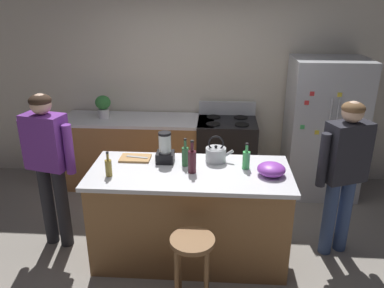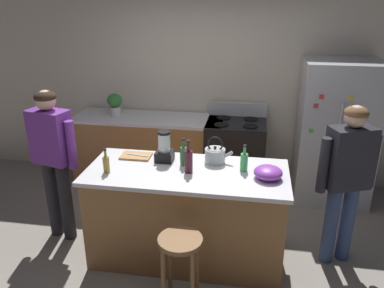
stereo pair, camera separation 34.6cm
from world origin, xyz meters
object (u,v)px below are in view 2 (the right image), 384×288
at_px(person_by_island_left, 53,152).
at_px(bottle_wine, 189,161).
at_px(bottle_olive_oil, 183,155).
at_px(mixing_bowl, 268,173).
at_px(blender_appliance, 164,149).
at_px(chef_knife, 138,155).
at_px(person_by_sink_right, 347,172).
at_px(bottle_soda, 244,161).
at_px(kitchen_island, 187,214).
at_px(cutting_board, 136,156).
at_px(bar_stool, 180,255).
at_px(tea_kettle, 215,155).
at_px(bottle_vinegar, 106,164).
at_px(stove_range, 235,156).
at_px(refrigerator, 335,133).
at_px(potted_plant, 115,103).

xyz_separation_m(person_by_island_left, bottle_wine, (1.43, -0.15, 0.08)).
height_order(bottle_olive_oil, mixing_bowl, bottle_olive_oil).
distance_m(blender_appliance, chef_knife, 0.31).
relative_size(person_by_sink_right, chef_knife, 7.26).
height_order(blender_appliance, bottle_soda, blender_appliance).
xyz_separation_m(kitchen_island, bottle_soda, (0.52, 0.09, 0.57)).
distance_m(bottle_olive_oil, cutting_board, 0.53).
relative_size(blender_appliance, bottle_soda, 1.20).
height_order(person_by_sink_right, chef_knife, person_by_sink_right).
bearing_deg(bar_stool, person_by_sink_right, 32.46).
relative_size(person_by_island_left, bottle_soda, 6.38).
bearing_deg(person_by_sink_right, bottle_wine, -171.46).
xyz_separation_m(bottle_olive_oil, tea_kettle, (0.29, 0.12, -0.02)).
distance_m(person_by_sink_right, bottle_vinegar, 2.21).
distance_m(stove_range, blender_appliance, 1.59).
relative_size(person_by_sink_right, tea_kettle, 5.79).
xyz_separation_m(bottle_olive_oil, cutting_board, (-0.51, 0.12, -0.09)).
height_order(person_by_island_left, mixing_bowl, person_by_island_left).
bearing_deg(person_by_sink_right, bottle_vinegar, -171.10).
xyz_separation_m(person_by_island_left, bottle_olive_oil, (1.35, -0.01, 0.06)).
bearing_deg(bottle_olive_oil, refrigerator, 40.13).
xyz_separation_m(bottle_vinegar, chef_knife, (0.18, 0.39, -0.06)).
distance_m(stove_range, bottle_vinegar, 2.08).
relative_size(tea_kettle, chef_knife, 1.25).
distance_m(refrigerator, cutting_board, 2.50).
xyz_separation_m(potted_plant, bottle_vinegar, (0.53, -1.71, -0.09)).
bearing_deg(potted_plant, bottle_soda, -39.50).
relative_size(potted_plant, bottle_wine, 0.95).
distance_m(potted_plant, mixing_bowl, 2.55).
bearing_deg(refrigerator, potted_plant, 178.99).
bearing_deg(person_by_sink_right, potted_plant, 153.30).
relative_size(bottle_soda, tea_kettle, 0.93).
distance_m(bar_stool, bottle_wine, 0.86).
height_order(person_by_sink_right, mixing_bowl, person_by_sink_right).
height_order(refrigerator, chef_knife, refrigerator).
distance_m(person_by_sink_right, tea_kettle, 1.23).
height_order(refrigerator, potted_plant, refrigerator).
distance_m(kitchen_island, person_by_sink_right, 1.55).
relative_size(stove_range, bottle_soda, 4.42).
bearing_deg(bottle_olive_oil, kitchen_island, -65.75).
bearing_deg(kitchen_island, person_by_island_left, 175.00).
xyz_separation_m(kitchen_island, tea_kettle, (0.24, 0.23, 0.55)).
height_order(person_by_island_left, blender_appliance, person_by_island_left).
bearing_deg(bottle_wine, person_by_island_left, 173.82).
bearing_deg(tea_kettle, blender_appliance, -174.90).
height_order(bottle_soda, chef_knife, bottle_soda).
bearing_deg(tea_kettle, bottle_wine, -129.22).
relative_size(stove_range, bottle_vinegar, 4.79).
distance_m(kitchen_island, potted_plant, 2.09).
bearing_deg(potted_plant, bottle_wine, -51.14).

